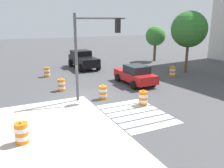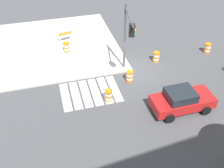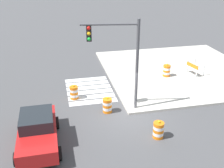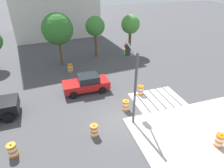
{
  "view_description": "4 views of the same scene",
  "coord_description": "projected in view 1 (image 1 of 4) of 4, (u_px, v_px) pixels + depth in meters",
  "views": [
    {
      "loc": [
        14.63,
        -4.9,
        5.19
      ],
      "look_at": [
        1.63,
        1.4,
        1.26
      ],
      "focal_mm": 37.3,
      "sensor_mm": 36.0,
      "label": 1
    },
    {
      "loc": [
        6.37,
        16.43,
        12.48
      ],
      "look_at": [
        2.38,
        2.05,
        0.68
      ],
      "focal_mm": 40.94,
      "sensor_mm": 36.0,
      "label": 2
    },
    {
      "loc": [
        -13.68,
        4.05,
        8.61
      ],
      "look_at": [
        2.17,
        0.54,
        1.16
      ],
      "focal_mm": 44.08,
      "sensor_mm": 36.0,
      "label": 3
    },
    {
      "loc": [
        -4.52,
        -11.06,
        9.94
      ],
      "look_at": [
        0.21,
        3.27,
        1.43
      ],
      "focal_mm": 31.68,
      "sensor_mm": 36.0,
      "label": 4
    }
  ],
  "objects": [
    {
      "name": "ground_plane",
      "position": [
        84.0,
        98.0,
        16.13
      ],
      "size": [
        120.0,
        120.0,
        0.0
      ],
      "primitive_type": "plane",
      "color": "#474749"
    },
    {
      "name": "crosswalk_stripes",
      "position": [
        136.0,
        114.0,
        13.41
      ],
      "size": [
        4.35,
        3.2,
        0.02
      ],
      "color": "silver",
      "rests_on": "ground"
    },
    {
      "name": "sports_car",
      "position": [
        135.0,
        75.0,
        19.58
      ],
      "size": [
        4.31,
        2.17,
        1.63
      ],
      "color": "red",
      "rests_on": "ground"
    },
    {
      "name": "pickup_truck",
      "position": [
        83.0,
        59.0,
        26.33
      ],
      "size": [
        5.18,
        2.4,
        1.92
      ],
      "color": "black",
      "rests_on": "ground"
    },
    {
      "name": "traffic_barrel_near_corner",
      "position": [
        47.0,
        72.0,
        22.22
      ],
      "size": [
        0.56,
        0.56,
        1.02
      ],
      "color": "orange",
      "rests_on": "ground"
    },
    {
      "name": "traffic_barrel_crosswalk_end",
      "position": [
        172.0,
        72.0,
        22.46
      ],
      "size": [
        0.56,
        0.56,
        1.02
      ],
      "color": "orange",
      "rests_on": "ground"
    },
    {
      "name": "traffic_barrel_median_near",
      "position": [
        143.0,
        98.0,
        14.76
      ],
      "size": [
        0.56,
        0.56,
        1.02
      ],
      "color": "orange",
      "rests_on": "ground"
    },
    {
      "name": "traffic_barrel_median_far",
      "position": [
        62.0,
        85.0,
        17.77
      ],
      "size": [
        0.56,
        0.56,
        1.02
      ],
      "color": "orange",
      "rests_on": "ground"
    },
    {
      "name": "traffic_barrel_far_curb",
      "position": [
        103.0,
        93.0,
        15.9
      ],
      "size": [
        0.56,
        0.56,
        1.02
      ],
      "color": "orange",
      "rests_on": "ground"
    },
    {
      "name": "traffic_barrel_on_sidewalk",
      "position": [
        22.0,
        133.0,
        9.84
      ],
      "size": [
        0.56,
        0.56,
        1.02
      ],
      "color": "orange",
      "rests_on": "sidewalk_corner"
    },
    {
      "name": "traffic_light_pole",
      "position": [
        94.0,
        42.0,
        14.65
      ],
      "size": [
        0.74,
        3.26,
        5.5
      ],
      "color": "#4C4C51",
      "rests_on": "sidewalk_corner"
    },
    {
      "name": "street_tree_streetside_near",
      "position": [
        189.0,
        29.0,
        23.07
      ],
      "size": [
        3.57,
        3.57,
        6.17
      ],
      "color": "brown",
      "rests_on": "ground"
    },
    {
      "name": "street_tree_corner_lot",
      "position": [
        155.0,
        36.0,
        30.33
      ],
      "size": [
        2.57,
        2.57,
        4.58
      ],
      "color": "brown",
      "rests_on": "ground"
    }
  ]
}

